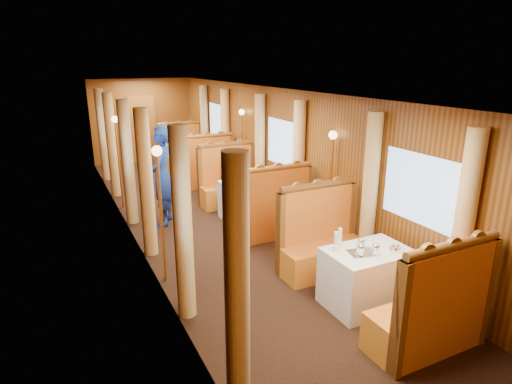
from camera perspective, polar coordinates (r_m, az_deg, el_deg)
floor at (r=8.28m, az=-5.63°, el=-4.26°), size 3.00×12.00×0.01m
ceiling at (r=7.73m, az=-6.18°, el=13.27°), size 3.00×12.00×0.01m
wall_far at (r=13.62m, az=-14.90°, el=9.15°), size 3.00×0.01×2.50m
wall_left at (r=7.54m, az=-16.64°, el=2.92°), size 0.01×12.00×2.50m
wall_right at (r=8.53m, az=3.62°, el=5.21°), size 0.01×12.00×2.50m
doorway_far at (r=13.62m, az=-14.79°, el=8.10°), size 0.80×0.04×2.00m
table_near at (r=5.70m, az=14.55°, el=-10.97°), size 1.05×0.72×0.75m
banquette_near_fwd at (r=5.07m, az=22.24°, el=-14.94°), size 1.30×0.55×1.34m
banquette_near_aft at (r=6.39m, az=8.69°, el=-6.92°), size 1.30×0.55×1.34m
table_mid at (r=8.42m, az=-0.93°, el=-1.08°), size 1.05×0.72×0.75m
banquette_mid_fwd at (r=7.55m, az=2.36°, el=-2.89°), size 1.30×0.55×1.34m
banquette_mid_aft at (r=9.29m, az=-3.60°, el=0.96°), size 1.30×0.55×1.34m
table_far at (r=11.57m, az=-8.37°, el=3.80°), size 1.05×0.72×0.75m
banquette_far_fwd at (r=10.62m, az=-6.67°, el=2.94°), size 1.30×0.55×1.34m
banquette_far_aft at (r=12.51m, az=-9.83°, el=4.96°), size 1.30×0.55×1.34m
tea_tray at (r=5.43m, az=14.04°, el=-7.91°), size 0.39×0.33×0.01m
teapot_left at (r=5.33m, az=13.78°, el=-7.74°), size 0.17×0.14×0.13m
teapot_right at (r=5.40m, az=15.65°, el=-7.58°), size 0.16×0.13×0.12m
teapot_back at (r=5.53m, az=13.87°, el=-6.84°), size 0.16×0.13×0.12m
fruit_plate at (r=5.63m, az=18.00°, el=-7.18°), size 0.23×0.23×0.05m
cup_inboard at (r=5.36m, az=10.57°, el=-6.83°), size 0.08×0.08×0.26m
cup_outboard at (r=5.48m, az=11.09°, el=-6.32°), size 0.08×0.08×0.26m
rose_vase_mid at (r=8.28m, az=-0.87°, el=2.58°), size 0.06×0.06×0.36m
rose_vase_far at (r=11.44m, az=-8.55°, el=6.47°), size 0.06×0.06×0.36m
window_left_near at (r=4.22m, az=-8.20°, el=-4.74°), size 0.01×1.20×0.90m
curtain_left_near_a at (r=3.71m, az=-2.56°, el=-12.52°), size 0.22×0.22×2.35m
curtain_left_near_b at (r=5.04m, az=-9.73°, el=-4.45°), size 0.22×0.22×2.35m
window_right_near at (r=5.79m, az=20.90°, el=0.37°), size 0.01×1.20×0.90m
curtain_right_near_a at (r=5.33m, az=25.86°, el=-4.79°), size 0.22×0.22×2.35m
curtain_right_near_b at (r=6.33m, az=14.90°, el=-0.29°), size 0.22×0.22×2.35m
window_left_mid at (r=7.50m, az=-16.66°, el=4.42°), size 0.01×1.20×0.90m
curtain_left_mid_a at (r=6.83m, az=-14.45°, el=1.02°), size 0.22×0.22×2.35m
curtain_left_mid_b at (r=8.32m, az=-16.74°, el=3.68°), size 0.22×0.22×2.35m
window_right_mid at (r=8.48m, az=3.56°, el=6.52°), size 0.01×1.20×0.90m
curtain_right_mid_a at (r=7.83m, az=5.67°, el=3.52°), size 0.22×0.22×2.35m
curtain_right_mid_b at (r=9.16m, az=0.53°, el=5.60°), size 0.22×0.22×2.35m
window_left_far at (r=10.91m, az=-19.94°, el=7.92°), size 0.01×1.20×0.90m
curtain_left_far_a at (r=10.21m, az=-18.66°, el=5.89°), size 0.22×0.22×2.35m
curtain_left_far_b at (r=11.73m, az=-19.76°, el=7.15°), size 0.22×0.22×2.35m
window_right_far at (r=11.61m, az=-5.11°, el=9.36°), size 0.01×1.20×0.90m
curtain_right_far_a at (r=10.90m, az=-4.09°, el=7.41°), size 0.22×0.22×2.35m
curtain_right_far_b at (r=12.34m, az=-6.86°, el=8.48°), size 0.22×0.22×2.35m
sconce_left_fore at (r=5.86m, az=-12.77°, el=0.62°), size 0.14×0.14×1.95m
sconce_right_fore at (r=7.01m, az=10.02°, el=3.49°), size 0.14×0.14×1.95m
sconce_left_aft at (r=9.22m, az=-18.04°, el=6.16°), size 0.14×0.14×1.95m
sconce_right_aft at (r=9.99m, az=-1.88°, el=7.78°), size 0.14×0.14×1.95m
steward at (r=8.17m, az=-12.36°, el=2.11°), size 0.70×0.81×1.89m
passenger at (r=9.00m, az=-3.06°, el=2.53°), size 0.40×0.44×0.76m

